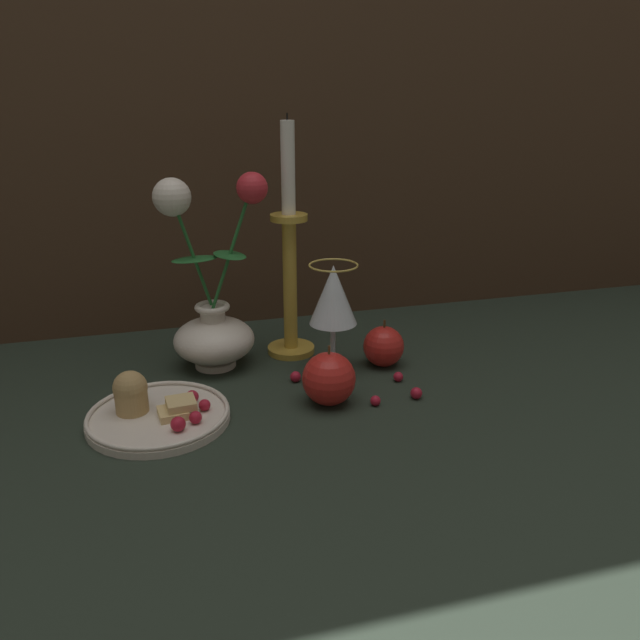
{
  "coord_description": "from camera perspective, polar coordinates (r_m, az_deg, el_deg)",
  "views": [
    {
      "loc": [
        -0.14,
        -0.82,
        0.41
      ],
      "look_at": [
        0.08,
        -0.01,
        0.1
      ],
      "focal_mm": 35.0,
      "sensor_mm": 36.0,
      "label": 1
    }
  ],
  "objects": [
    {
      "name": "candlestick",
      "position": [
        0.99,
        -2.79,
        4.98
      ],
      "size": [
        0.08,
        0.08,
        0.38
      ],
      "color": "gold",
      "rests_on": "ground_plane"
    },
    {
      "name": "ground_plane",
      "position": [
        0.92,
        -5.09,
        -6.16
      ],
      "size": [
        2.4,
        2.4,
        0.0
      ],
      "primitive_type": "plane",
      "color": "#232D23",
      "rests_on": "ground"
    },
    {
      "name": "plate_with_pastries",
      "position": [
        0.85,
        -14.89,
        -8.03
      ],
      "size": [
        0.19,
        0.19,
        0.07
      ],
      "color": "silver",
      "rests_on": "ground_plane"
    },
    {
      "name": "wine_glass",
      "position": [
        0.93,
        1.22,
        1.94
      ],
      "size": [
        0.07,
        0.07,
        0.17
      ],
      "color": "silver",
      "rests_on": "ground_plane"
    },
    {
      "name": "berry_near_plate",
      "position": [
        0.89,
        8.8,
        -6.63
      ],
      "size": [
        0.02,
        0.02,
        0.02
      ],
      "primitive_type": "sphere",
      "color": "#AD192D",
      "rests_on": "ground_plane"
    },
    {
      "name": "apple_beside_vase",
      "position": [
        0.86,
        0.82,
        -5.39
      ],
      "size": [
        0.07,
        0.07,
        0.09
      ],
      "color": "red",
      "rests_on": "ground_plane"
    },
    {
      "name": "apple_near_glass",
      "position": [
        0.98,
        5.83,
        -2.41
      ],
      "size": [
        0.06,
        0.06,
        0.08
      ],
      "color": "red",
      "rests_on": "ground_plane"
    },
    {
      "name": "berry_by_glass_stem",
      "position": [
        0.93,
        -2.25,
        -5.2
      ],
      "size": [
        0.02,
        0.02,
        0.02
      ],
      "primitive_type": "sphere",
      "color": "#AD192D",
      "rests_on": "ground_plane"
    },
    {
      "name": "berry_front_center",
      "position": [
        0.87,
        5.1,
        -7.36
      ],
      "size": [
        0.01,
        0.01,
        0.01
      ],
      "primitive_type": "sphere",
      "color": "#AD192D",
      "rests_on": "ground_plane"
    },
    {
      "name": "berry_under_candlestick",
      "position": [
        0.94,
        7.17,
        -5.17
      ],
      "size": [
        0.01,
        0.01,
        0.01
      ],
      "primitive_type": "sphere",
      "color": "#AD192D",
      "rests_on": "ground_plane"
    },
    {
      "name": "vase",
      "position": [
        0.97,
        -9.85,
        0.66
      ],
      "size": [
        0.16,
        0.13,
        0.3
      ],
      "color": "silver",
      "rests_on": "ground_plane"
    }
  ]
}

